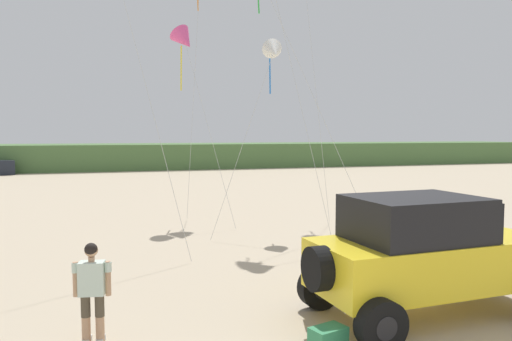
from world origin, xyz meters
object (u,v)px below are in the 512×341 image
person_watching (92,288)px  kite_blue_swept (185,40)px  jeep (426,253)px  kite_pink_ribbon (274,52)px  cooler_box (328,339)px

person_watching → kite_blue_swept: kite_blue_swept is taller
jeep → kite_pink_ribbon: kite_pink_ribbon is taller
cooler_box → kite_blue_swept: kite_blue_swept is taller
jeep → cooler_box: bearing=-160.6°
cooler_box → kite_pink_ribbon: 12.27m
person_watching → kite_pink_ribbon: (6.24, 8.89, 5.41)m
kite_blue_swept → kite_pink_ribbon: size_ratio=1.14×
jeep → kite_blue_swept: size_ratio=0.63×
jeep → kite_pink_ribbon: bearing=88.1°
person_watching → kite_blue_swept: size_ratio=0.21×
person_watching → cooler_box: 3.85m
person_watching → jeep: bearing=-5.1°
jeep → kite_pink_ribbon: size_ratio=0.72×
person_watching → kite_pink_ribbon: size_ratio=0.24×
cooler_box → kite_pink_ribbon: kite_pink_ribbon is taller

